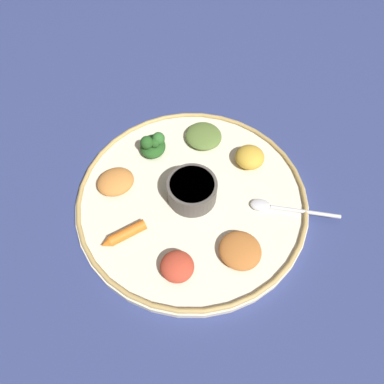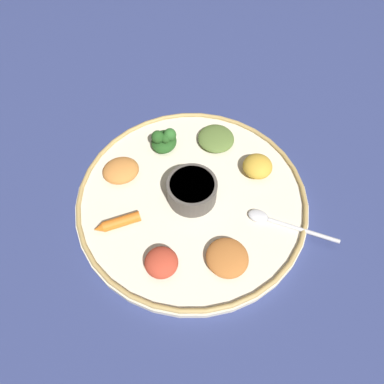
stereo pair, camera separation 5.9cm
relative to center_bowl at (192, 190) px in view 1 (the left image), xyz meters
name	(u,v)px [view 1 (the left image)]	position (x,y,z in m)	size (l,w,h in m)	color
ground_plane	(192,201)	(0.00, 0.00, -0.04)	(2.40, 2.40, 0.00)	navy
platter	(192,199)	(0.00, 0.00, -0.03)	(0.40, 0.40, 0.01)	beige
platter_rim	(192,196)	(0.00, 0.00, -0.02)	(0.40, 0.40, 0.01)	tan
center_bowl	(192,190)	(0.00, 0.00, 0.00)	(0.09, 0.09, 0.04)	#4C4742
spoon	(280,208)	(0.15, -0.01, -0.02)	(0.15, 0.03, 0.01)	silver
greens_pile	(153,145)	(-0.08, 0.09, 0.00)	(0.06, 0.06, 0.04)	#23511E
carrot_near_spoon	(124,234)	(-0.10, -0.09, -0.01)	(0.07, 0.06, 0.02)	orange
mound_berbere_red	(177,266)	(-0.01, -0.13, -0.01)	(0.05, 0.05, 0.03)	#B73D28
mound_collards	(204,136)	(0.01, 0.13, -0.01)	(0.07, 0.07, 0.02)	#567033
mound_lentil_yellow	(250,157)	(0.10, 0.09, -0.01)	(0.05, 0.05, 0.03)	gold
mound_chickpea	(240,250)	(0.09, -0.10, -0.01)	(0.07, 0.07, 0.02)	#B2662D
mound_squash	(116,182)	(-0.14, 0.01, -0.01)	(0.07, 0.06, 0.03)	#C67A38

